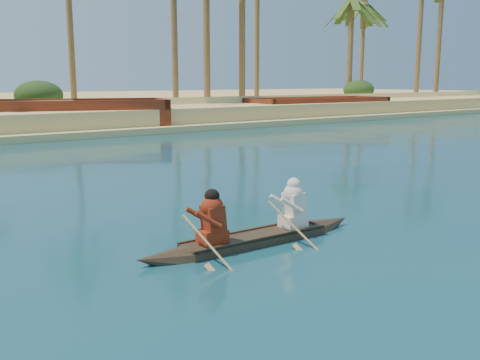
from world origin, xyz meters
TOP-DOWN VIEW (x-y plane):
  - ground at (0.00, 0.00)m, footprint 160.00×160.00m
  - canoe at (-0.14, 3.18)m, footprint 4.70×0.76m
  - barge_mid at (3.76, 27.00)m, footprint 13.70×8.44m
  - barge_right at (23.79, 25.65)m, footprint 11.85×4.66m

SIDE VIEW (x-z plane):
  - ground at x=0.00m, z-range 0.00..0.00m
  - canoe at x=-0.14m, z-range -0.40..0.89m
  - barge_right at x=23.79m, z-range -0.29..1.65m
  - barge_mid at x=3.76m, z-range -0.33..1.84m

